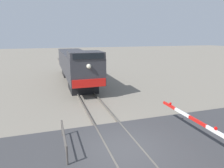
{
  "coord_description": "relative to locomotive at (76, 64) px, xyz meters",
  "views": [
    {
      "loc": [
        -2.97,
        -7.43,
        5.0
      ],
      "look_at": [
        0.96,
        4.82,
        1.91
      ],
      "focal_mm": 32.38,
      "sensor_mm": 36.0,
      "label": 1
    }
  ],
  "objects": [
    {
      "name": "guard_railing",
      "position": [
        -2.51,
        -13.66,
        -1.32
      ],
      "size": [
        0.08,
        2.56,
        0.95
      ],
      "color": "#4C4742",
      "rests_on": "ground_plane"
    },
    {
      "name": "road_surface",
      "position": [
        0.0,
        -14.51,
        -1.87
      ],
      "size": [
        36.0,
        5.5,
        0.14
      ],
      "primitive_type": "cube",
      "color": "#38383A",
      "rests_on": "ground_plane"
    },
    {
      "name": "ground_plane",
      "position": [
        0.0,
        -14.51,
        -1.94
      ],
      "size": [
        160.0,
        160.0,
        0.0
      ],
      "primitive_type": "plane",
      "color": "gray"
    },
    {
      "name": "locomotive",
      "position": [
        0.0,
        0.0,
        0.0
      ],
      "size": [
        2.79,
        14.44,
        3.74
      ],
      "color": "black",
      "rests_on": "ground_plane"
    },
    {
      "name": "rail_track_right",
      "position": [
        0.72,
        -14.51,
        -1.86
      ],
      "size": [
        0.08,
        80.0,
        0.15
      ],
      "primitive_type": "cube",
      "color": "#59544C",
      "rests_on": "ground_plane"
    },
    {
      "name": "rail_track_left",
      "position": [
        -0.72,
        -14.51,
        -1.86
      ],
      "size": [
        0.08,
        80.0,
        0.15
      ],
      "primitive_type": "cube",
      "color": "#59544C",
      "rests_on": "ground_plane"
    }
  ]
}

